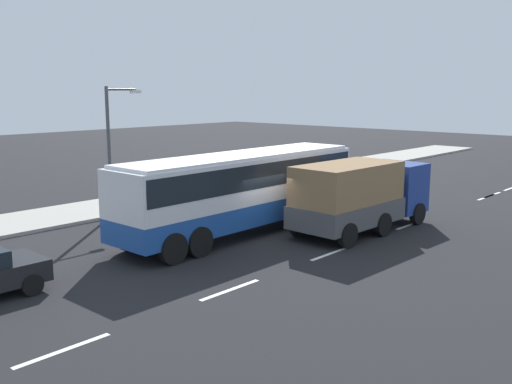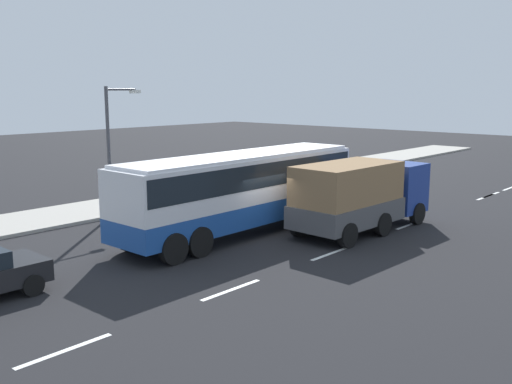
% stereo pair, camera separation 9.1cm
% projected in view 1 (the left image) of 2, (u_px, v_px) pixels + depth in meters
% --- Properties ---
extents(ground_plane, '(120.00, 120.00, 0.00)m').
position_uv_depth(ground_plane, '(262.00, 238.00, 22.89)').
color(ground_plane, black).
extents(sidewalk_curb, '(80.00, 4.00, 0.15)m').
position_uv_depth(sidewalk_curb, '(124.00, 205.00, 29.16)').
color(sidewalk_curb, '#A8A399').
rests_on(sidewalk_curb, ground_plane).
extents(lane_centreline, '(37.56, 0.16, 0.01)m').
position_uv_depth(lane_centreline, '(373.00, 238.00, 22.85)').
color(lane_centreline, white).
rests_on(lane_centreline, ground_plane).
extents(coach_bus, '(11.99, 2.85, 3.29)m').
position_uv_depth(coach_bus, '(243.00, 184.00, 23.36)').
color(coach_bus, '#1E4C9E').
rests_on(coach_bus, ground_plane).
extents(cargo_truck, '(7.16, 2.84, 2.93)m').
position_uv_depth(cargo_truck, '(361.00, 193.00, 23.79)').
color(cargo_truck, navy).
rests_on(cargo_truck, ground_plane).
extents(car_blue_saloon, '(4.63, 2.02, 1.43)m').
position_uv_depth(car_blue_saloon, '(325.00, 179.00, 33.07)').
color(car_blue_saloon, '#194799').
rests_on(car_blue_saloon, ground_plane).
extents(pedestrian_near_curb, '(0.32, 0.32, 1.71)m').
position_uv_depth(pedestrian_near_curb, '(247.00, 168.00, 35.08)').
color(pedestrian_near_curb, '#38334C').
rests_on(pedestrian_near_curb, sidewalk_curb).
extents(street_lamp, '(1.93, 0.24, 5.87)m').
position_uv_depth(street_lamp, '(113.00, 139.00, 26.43)').
color(street_lamp, '#47474C').
rests_on(street_lamp, sidewalk_curb).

